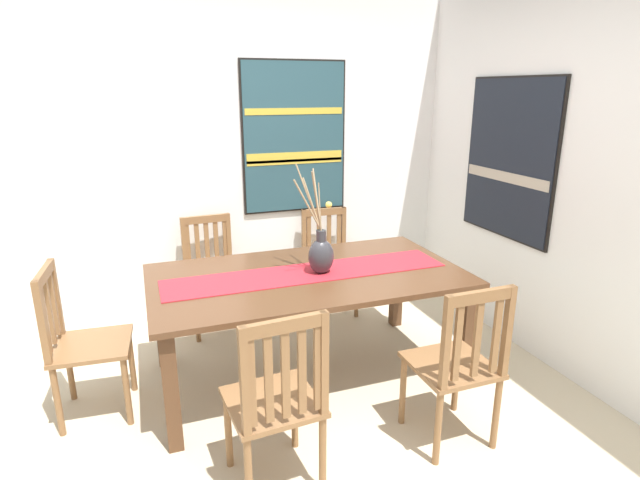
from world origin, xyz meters
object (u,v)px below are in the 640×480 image
object	(u,v)px
dining_table	(308,286)
chair_4	(81,341)
chair_3	(458,363)
painting_on_side_wall	(510,159)
chair_1	(328,258)
painting_on_back_wall	(294,138)
centerpiece_vase	(321,253)
chair_2	(277,399)
chair_0	(212,270)

from	to	relation	value
dining_table	chair_4	size ratio (longest dim) A/B	2.15
dining_table	chair_4	xyz separation A→B (m)	(-1.37, 0.03, -0.17)
chair_3	painting_on_side_wall	xyz separation A→B (m)	(1.09, 1.06, 0.89)
chair_1	painting_on_back_wall	size ratio (longest dim) A/B	0.70
centerpiece_vase	painting_on_side_wall	xyz separation A→B (m)	(1.53, 0.16, 0.51)
chair_3	painting_on_side_wall	distance (m)	1.76
centerpiece_vase	painting_on_side_wall	size ratio (longest dim) A/B	0.60
centerpiece_vase	chair_3	bearing A→B (deg)	-64.00
painting_on_side_wall	centerpiece_vase	bearing A→B (deg)	-174.19
centerpiece_vase	chair_2	world-z (taller)	centerpiece_vase
centerpiece_vase	chair_1	distance (m)	1.14
chair_1	chair_2	world-z (taller)	chair_2
chair_1	chair_4	world-z (taller)	chair_4
centerpiece_vase	painting_on_side_wall	distance (m)	1.62
dining_table	chair_0	size ratio (longest dim) A/B	2.22
dining_table	chair_2	xyz separation A→B (m)	(-0.46, -0.93, -0.15)
chair_0	painting_on_side_wall	bearing A→B (deg)	-21.88
dining_table	painting_on_side_wall	world-z (taller)	painting_on_side_wall
chair_4	painting_on_side_wall	world-z (taller)	painting_on_side_wall
centerpiece_vase	chair_2	bearing A→B (deg)	-121.13
centerpiece_vase	chair_3	world-z (taller)	centerpiece_vase
painting_on_side_wall	painting_on_back_wall	bearing A→B (deg)	140.83
centerpiece_vase	chair_0	bearing A→B (deg)	119.51
chair_3	chair_0	bearing A→B (deg)	117.87
dining_table	painting_on_side_wall	size ratio (longest dim) A/B	1.70
centerpiece_vase	chair_4	xyz separation A→B (m)	(-1.45, 0.06, -0.39)
centerpiece_vase	chair_1	size ratio (longest dim) A/B	0.79
painting_on_back_wall	chair_1	bearing A→B (deg)	-49.06
chair_2	chair_4	bearing A→B (deg)	133.13
dining_table	painting_on_back_wall	distance (m)	1.49
painting_on_back_wall	painting_on_side_wall	xyz separation A→B (m)	(1.32, -1.07, -0.10)
chair_1	painting_on_back_wall	xyz separation A→B (m)	(-0.21, 0.25, 1.01)
chair_0	painting_on_back_wall	size ratio (longest dim) A/B	0.72
chair_1	chair_2	size ratio (longest dim) A/B	0.92
centerpiece_vase	chair_2	distance (m)	1.12
chair_2	chair_3	bearing A→B (deg)	0.26
chair_3	painting_on_side_wall	size ratio (longest dim) A/B	0.81
dining_table	centerpiece_vase	bearing A→B (deg)	-18.45
chair_4	painting_on_side_wall	size ratio (longest dim) A/B	0.79
chair_4	chair_3	bearing A→B (deg)	-26.94
centerpiece_vase	chair_1	xyz separation A→B (m)	(0.43, 0.98, -0.40)
painting_on_back_wall	painting_on_side_wall	distance (m)	1.70
centerpiece_vase	painting_on_side_wall	bearing A→B (deg)	5.81
chair_1	painting_on_side_wall	world-z (taller)	painting_on_side_wall
chair_2	painting_on_back_wall	distance (m)	2.47
chair_3	centerpiece_vase	bearing A→B (deg)	116.00
dining_table	centerpiece_vase	xyz separation A→B (m)	(0.08, -0.03, 0.22)
chair_0	chair_1	world-z (taller)	chair_0
chair_4	chair_0	bearing A→B (deg)	46.74
chair_0	chair_2	size ratio (longest dim) A/B	0.94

